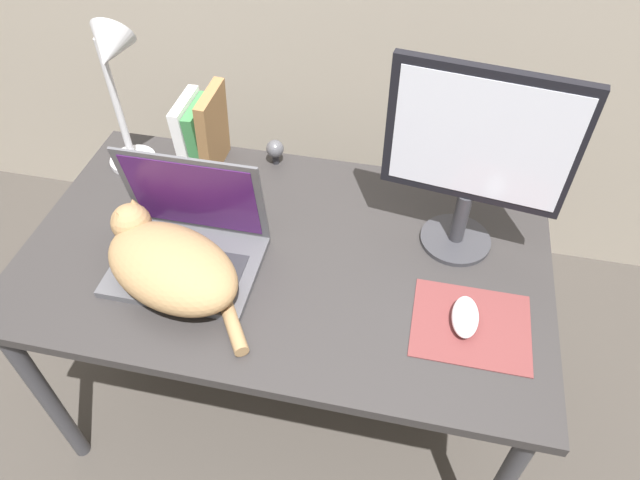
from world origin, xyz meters
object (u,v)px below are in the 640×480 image
external_monitor (476,154)px  desk_lamp (114,75)px  cat (169,264)px  laptop (189,244)px  webcam (275,149)px  book_row (203,133)px  computer_mouse (465,317)px

external_monitor → desk_lamp: (-0.89, 0.10, 0.03)m
cat → desk_lamp: 0.51m
laptop → webcam: 0.42m
webcam → book_row: bearing=-166.4°
computer_mouse → webcam: webcam is taller
desk_lamp → computer_mouse: bearing=-20.6°
external_monitor → computer_mouse: (0.03, -0.25, -0.25)m
computer_mouse → desk_lamp: (-0.92, 0.35, 0.28)m
webcam → desk_lamp: bearing=-163.0°
cat → computer_mouse: bearing=2.3°
cat → desk_lamp: size_ratio=0.94×
book_row → cat: bearing=-80.3°
computer_mouse → external_monitor: bearing=97.0°
external_monitor → webcam: (-0.52, 0.21, -0.23)m
laptop → book_row: 0.38m
book_row → webcam: size_ratio=3.16×
cat → webcam: (0.12, 0.49, -0.02)m
book_row → desk_lamp: bearing=-159.4°
laptop → computer_mouse: laptop is taller
external_monitor → book_row: (-0.72, 0.17, -0.17)m
laptop → desk_lamp: size_ratio=0.77×
desk_lamp → webcam: bearing=17.0°
book_row → laptop: bearing=-76.3°
laptop → webcam: bearing=75.7°
webcam → laptop: bearing=-104.3°
computer_mouse → book_row: book_row is taller
external_monitor → book_row: bearing=167.0°
computer_mouse → book_row: (-0.75, 0.41, 0.09)m
computer_mouse → book_row: 0.86m
laptop → webcam: size_ratio=4.58×
cat → webcam: bearing=76.6°
desk_lamp → cat: bearing=-56.0°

